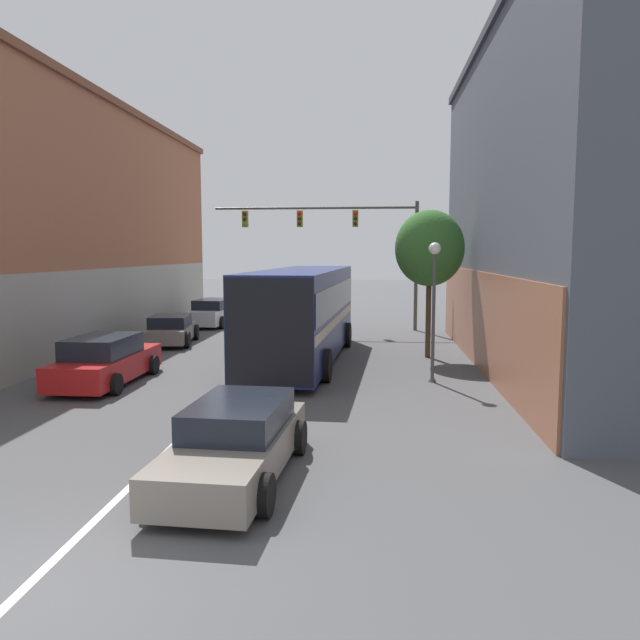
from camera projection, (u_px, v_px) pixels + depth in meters
ground_plane at (13, 600)px, 6.91m from camera, size 160.00×160.00×0.00m
lane_center_line at (255, 366)px, 21.04m from camera, size 0.14×40.52×0.01m
building_left_brick at (26, 220)px, 24.92m from camera, size 7.25×27.20×10.00m
building_right_storefront at (578, 197)px, 20.02m from camera, size 6.31×18.95×10.97m
bus at (303, 310)px, 21.82m from camera, size 3.17×11.25×3.23m
hatchback_foreground at (236, 442)px, 10.61m from camera, size 2.10×4.70×1.29m
parked_car_left_near at (105, 361)px, 18.16m from camera, size 1.97×4.66×1.42m
parked_car_left_mid at (215, 313)px, 32.63m from camera, size 2.23×4.79×1.40m
parked_car_left_far at (171, 330)px, 26.04m from camera, size 2.30×4.07×1.22m
traffic_signal_gantry at (346, 233)px, 30.45m from camera, size 10.00×0.36×6.28m
street_lamp at (434, 295)px, 18.23m from camera, size 0.35×0.35×4.12m
street_tree_near at (430, 249)px, 22.40m from camera, size 2.49×2.24×5.35m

